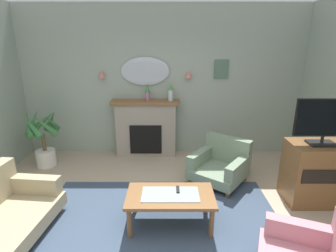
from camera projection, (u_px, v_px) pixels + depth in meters
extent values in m
cube|color=tan|center=(157.00, 246.00, 3.13)|extent=(6.61, 6.51, 0.10)
cube|color=#93A393|center=(161.00, 82.00, 5.34)|extent=(6.61, 0.10, 2.97)
cube|color=#38475B|center=(158.00, 231.00, 3.31)|extent=(3.20, 2.40, 0.01)
cube|color=gray|center=(145.00, 129.00, 5.42)|extent=(1.20, 0.28, 1.10)
cube|color=black|center=(145.00, 139.00, 5.38)|extent=(0.64, 0.12, 0.60)
cube|color=brown|center=(144.00, 102.00, 5.23)|extent=(1.36, 0.36, 0.06)
cylinder|color=#9E6084|center=(147.00, 96.00, 5.17)|extent=(0.08, 0.08, 0.17)
cone|color=#38753D|center=(146.00, 88.00, 5.13)|extent=(0.10, 0.10, 0.16)
cylinder|color=silver|center=(170.00, 95.00, 5.17)|extent=(0.09, 0.09, 0.21)
cone|color=#4C8447|center=(170.00, 86.00, 5.11)|extent=(0.10, 0.10, 0.16)
ellipsoid|color=#B2BCC6|center=(144.00, 71.00, 5.20)|extent=(0.96, 0.06, 0.56)
cone|color=#D17066|center=(101.00, 74.00, 5.16)|extent=(0.14, 0.14, 0.14)
cone|color=#D17066|center=(187.00, 74.00, 5.17)|extent=(0.14, 0.14, 0.14)
cube|color=#4C6B56|center=(220.00, 69.00, 5.20)|extent=(0.28, 0.03, 0.36)
cube|color=brown|center=(170.00, 196.00, 3.31)|extent=(1.10, 0.60, 0.04)
cube|color=#8C9E99|center=(170.00, 194.00, 3.30)|extent=(0.72, 0.36, 0.01)
cylinder|color=brown|center=(129.00, 223.00, 3.14)|extent=(0.06, 0.06, 0.40)
cylinder|color=brown|center=(211.00, 223.00, 3.15)|extent=(0.06, 0.06, 0.40)
cylinder|color=brown|center=(133.00, 200.00, 3.60)|extent=(0.06, 0.06, 0.40)
cylinder|color=brown|center=(205.00, 200.00, 3.61)|extent=(0.06, 0.06, 0.40)
cube|color=black|center=(177.00, 190.00, 3.39)|extent=(0.04, 0.16, 0.02)
cube|color=tan|center=(32.00, 185.00, 3.61)|extent=(0.77, 0.23, 0.24)
cylinder|color=brown|center=(59.00, 208.00, 3.67)|extent=(0.07, 0.07, 0.10)
cylinder|color=brown|center=(13.00, 206.00, 3.73)|extent=(0.07, 0.07, 0.10)
cube|color=#B77A84|center=(300.00, 231.00, 2.76)|extent=(0.72, 0.40, 0.22)
cylinder|color=brown|center=(263.00, 247.00, 2.98)|extent=(0.06, 0.06, 0.10)
cube|color=gray|center=(217.00, 172.00, 4.43)|extent=(1.12, 1.12, 0.16)
cube|color=gray|center=(227.00, 149.00, 4.59)|extent=(0.73, 0.61, 0.45)
cube|color=gray|center=(200.00, 157.00, 4.56)|extent=(0.55, 0.66, 0.22)
cube|color=gray|center=(237.00, 167.00, 4.17)|extent=(0.55, 0.66, 0.22)
cylinder|color=brown|center=(189.00, 181.00, 4.40)|extent=(0.06, 0.06, 0.10)
cylinder|color=brown|center=(227.00, 194.00, 4.01)|extent=(0.06, 0.06, 0.10)
cylinder|color=brown|center=(209.00, 166.00, 4.92)|extent=(0.06, 0.06, 0.10)
cylinder|color=brown|center=(244.00, 177.00, 4.53)|extent=(0.06, 0.06, 0.10)
cube|color=brown|center=(314.00, 172.00, 3.84)|extent=(0.80, 0.56, 0.90)
cube|color=black|center=(326.00, 176.00, 3.54)|extent=(0.68, 0.02, 0.20)
cube|color=black|center=(320.00, 143.00, 3.68)|extent=(0.36, 0.24, 0.03)
cylinder|color=black|center=(321.00, 139.00, 3.66)|extent=(0.04, 0.04, 0.10)
cube|color=black|center=(325.00, 117.00, 3.57)|extent=(0.84, 0.04, 0.52)
cube|color=black|center=(326.00, 118.00, 3.55)|extent=(0.80, 0.01, 0.48)
cylinder|color=silver|center=(45.00, 158.00, 5.02)|extent=(0.36, 0.36, 0.31)
cylinder|color=brown|center=(43.00, 142.00, 4.92)|extent=(0.07, 0.07, 0.33)
cone|color=#38753D|center=(51.00, 123.00, 4.83)|extent=(0.17, 0.48, 0.42)
cone|color=#38753D|center=(50.00, 121.00, 4.97)|extent=(0.42, 0.34, 0.47)
cone|color=#38753D|center=(43.00, 120.00, 5.00)|extent=(0.49, 0.20, 0.42)
cone|color=#38753D|center=(32.00, 122.00, 4.89)|extent=(0.28, 0.42, 0.49)
cone|color=#38753D|center=(28.00, 125.00, 4.71)|extent=(0.35, 0.45, 0.45)
cone|color=#38753D|center=(30.00, 127.00, 4.64)|extent=(0.47, 0.30, 0.44)
cone|color=#38753D|center=(44.00, 126.00, 4.68)|extent=(0.39, 0.39, 0.47)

